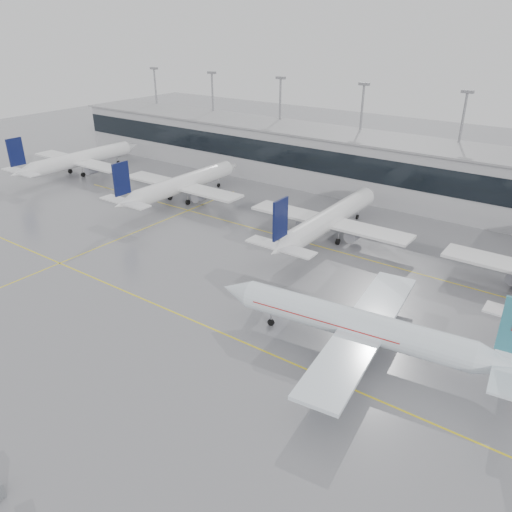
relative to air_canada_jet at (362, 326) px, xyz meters
The scene contains 12 objects.
ground 20.34m from the air_canada_jet, 161.67° to the right, with size 320.00×320.00×0.00m, color gray.
taxi_line_main 20.34m from the air_canada_jet, 161.67° to the right, with size 120.00×0.25×0.01m, color yellow.
taxi_line_north 30.60m from the air_canada_jet, 128.71° to the left, with size 120.00×0.25×0.01m, color yellow.
taxi_line_cross 49.90m from the air_canada_jet, 169.93° to the left, with size 0.25×60.00×0.01m, color yellow.
terminal 58.90m from the air_canada_jet, 108.83° to the left, with size 180.00×15.00×12.00m, color #A6A6AA.
terminal_glass 51.91m from the air_canada_jet, 111.53° to the left, with size 180.00×0.20×5.00m, color black.
terminal_roof 59.48m from the air_canada_jet, 108.83° to the left, with size 182.00×16.00×0.40m, color gray.
light_masts 65.29m from the air_canada_jet, 107.11° to the left, with size 156.40×1.00×22.60m.
air_canada_jet is the anchor object (origin of this frame).
parked_jet_a 93.12m from the air_canada_jet, 162.89° to the left, with size 29.64×36.96×11.72m.
parked_jet_b 60.55m from the air_canada_jet, 153.10° to the left, with size 29.64×36.96×11.72m.
parked_jet_c 33.34m from the air_canada_jet, 124.74° to the left, with size 29.64×36.96×11.72m.
Camera 1 is at (37.14, -39.47, 35.21)m, focal length 35.00 mm.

